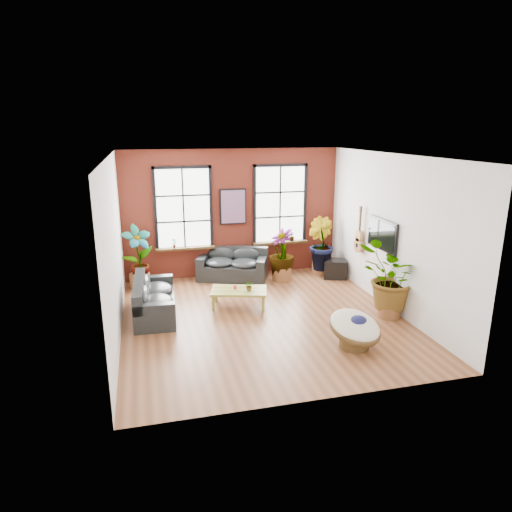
{
  "coord_description": "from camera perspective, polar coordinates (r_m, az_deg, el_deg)",
  "views": [
    {
      "loc": [
        -2.41,
        -8.98,
        4.04
      ],
      "look_at": [
        0.0,
        0.6,
        1.25
      ],
      "focal_mm": 32.0,
      "sensor_mm": 36.0,
      "label": 1
    }
  ],
  "objects": [
    {
      "name": "room",
      "position": [
        9.72,
        0.65,
        2.11
      ],
      "size": [
        6.04,
        6.54,
        3.54
      ],
      "color": "brown",
      "rests_on": "ground"
    },
    {
      "name": "sofa_back",
      "position": [
        12.59,
        -2.9,
        -1.13
      ],
      "size": [
        2.06,
        1.54,
        0.85
      ],
      "rotation": [
        0.0,
        0.0,
        -0.39
      ],
      "color": "black",
      "rests_on": "ground"
    },
    {
      "name": "sofa_left",
      "position": [
        10.42,
        -12.84,
        -5.29
      ],
      "size": [
        0.94,
        2.08,
        0.81
      ],
      "rotation": [
        0.0,
        0.0,
        1.53
      ],
      "color": "black",
      "rests_on": "ground"
    },
    {
      "name": "coffee_table",
      "position": [
        10.64,
        -2.16,
        -4.46
      ],
      "size": [
        1.43,
        1.05,
        0.49
      ],
      "rotation": [
        0.0,
        0.0,
        -0.27
      ],
      "color": "olive",
      "rests_on": "ground"
    },
    {
      "name": "papasan_chair",
      "position": [
        8.92,
        12.27,
        -8.81
      ],
      "size": [
        1.32,
        1.32,
        0.75
      ],
      "rotation": [
        0.0,
        0.0,
        0.43
      ],
      "color": "brown",
      "rests_on": "ground"
    },
    {
      "name": "poster",
      "position": [
        12.58,
        -2.88,
        6.18
      ],
      "size": [
        0.74,
        0.06,
        0.98
      ],
      "color": "black",
      "rests_on": "room"
    },
    {
      "name": "tv_wall_unit",
      "position": [
        11.25,
        14.67,
        2.42
      ],
      "size": [
        0.13,
        1.86,
        1.2
      ],
      "color": "black",
      "rests_on": "room"
    },
    {
      "name": "media_box",
      "position": [
        12.87,
        9.85,
        -1.58
      ],
      "size": [
        0.75,
        0.7,
        0.51
      ],
      "rotation": [
        0.0,
        0.0,
        -0.37
      ],
      "color": "black",
      "rests_on": "ground"
    },
    {
      "name": "pot_back_left",
      "position": [
        12.27,
        -14.29,
        -3.01
      ],
      "size": [
        0.58,
        0.58,
        0.39
      ],
      "rotation": [
        0.0,
        0.0,
        0.1
      ],
      "color": "brown",
      "rests_on": "ground"
    },
    {
      "name": "pot_back_right",
      "position": [
        13.14,
        8.07,
        -1.46
      ],
      "size": [
        0.52,
        0.52,
        0.36
      ],
      "rotation": [
        0.0,
        0.0,
        0.04
      ],
      "color": "brown",
      "rests_on": "ground"
    },
    {
      "name": "pot_right_wall",
      "position": [
        10.54,
        16.28,
        -6.36
      ],
      "size": [
        0.67,
        0.67,
        0.37
      ],
      "rotation": [
        0.0,
        0.0,
        -0.41
      ],
      "color": "brown",
      "rests_on": "ground"
    },
    {
      "name": "pot_mid",
      "position": [
        12.5,
        3.26,
        -2.18
      ],
      "size": [
        0.59,
        0.59,
        0.38
      ],
      "rotation": [
        0.0,
        0.0,
        -0.13
      ],
      "color": "brown",
      "rests_on": "ground"
    },
    {
      "name": "floor_plant_back_left",
      "position": [
        12.09,
        -14.51,
        0.25
      ],
      "size": [
        0.96,
        0.84,
        1.52
      ],
      "primitive_type": "imported",
      "rotation": [
        0.0,
        0.0,
        0.46
      ],
      "color": "#11431B",
      "rests_on": "ground"
    },
    {
      "name": "floor_plant_back_right",
      "position": [
        12.96,
        8.0,
        1.54
      ],
      "size": [
        0.85,
        0.96,
        1.48
      ],
      "primitive_type": "imported",
      "rotation": [
        0.0,
        0.0,
        1.84
      ],
      "color": "#11431B",
      "rests_on": "ground"
    },
    {
      "name": "floor_plant_right_wall",
      "position": [
        10.3,
        16.52,
        -2.65
      ],
      "size": [
        1.67,
        1.58,
        1.48
      ],
      "primitive_type": "imported",
      "rotation": [
        0.0,
        0.0,
        3.53
      ],
      "color": "#11431B",
      "rests_on": "ground"
    },
    {
      "name": "floor_plant_mid",
      "position": [
        12.36,
        3.22,
        0.46
      ],
      "size": [
        0.91,
        0.91,
        1.28
      ],
      "primitive_type": "imported",
      "rotation": [
        0.0,
        0.0,
        5.04
      ],
      "color": "#11431B",
      "rests_on": "ground"
    },
    {
      "name": "table_plant",
      "position": [
        10.53,
        -0.86,
        -3.73
      ],
      "size": [
        0.22,
        0.19,
        0.23
      ],
      "primitive_type": "imported",
      "rotation": [
        0.0,
        0.0,
        -0.08
      ],
      "color": "#11431B",
      "rests_on": "coffee_table"
    },
    {
      "name": "sill_plant_left",
      "position": [
        12.5,
        -10.22,
        1.61
      ],
      "size": [
        0.17,
        0.17,
        0.27
      ],
      "primitive_type": "imported",
      "rotation": [
        0.0,
        0.0,
        0.79
      ],
      "color": "#11431B",
      "rests_on": "room"
    },
    {
      "name": "sill_plant_right",
      "position": [
        13.14,
        4.51,
        2.5
      ],
      "size": [
        0.19,
        0.19,
        0.27
      ],
      "primitive_type": "imported",
      "rotation": [
        0.0,
        0.0,
        3.49
      ],
      "color": "#11431B",
      "rests_on": "room"
    }
  ]
}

